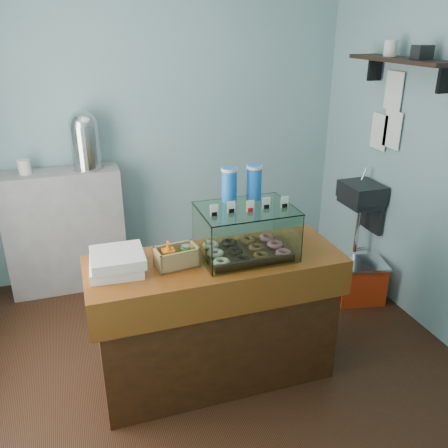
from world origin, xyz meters
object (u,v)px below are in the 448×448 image
object	(u,v)px
display_case	(245,227)
red_cooler	(359,281)
counter	(216,319)
coffee_urn	(85,139)

from	to	relation	value
display_case	red_cooler	distance (m)	1.64
counter	red_cooler	world-z (taller)	counter
display_case	red_cooler	size ratio (longest dim) A/B	1.24
counter	coffee_urn	xyz separation A→B (m)	(-0.65, 1.57, 0.90)
display_case	coffee_urn	world-z (taller)	coffee_urn
display_case	coffee_urn	distance (m)	1.79
red_cooler	display_case	bearing A→B (deg)	-145.63
coffee_urn	counter	bearing A→B (deg)	-67.60
display_case	coffee_urn	xyz separation A→B (m)	(-0.85, 1.54, 0.28)
counter	display_case	distance (m)	0.65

